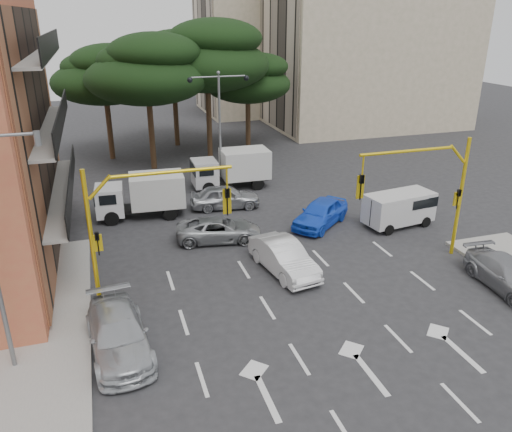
% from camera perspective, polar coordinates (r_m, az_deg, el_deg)
% --- Properties ---
extents(ground, '(120.00, 120.00, 0.00)m').
position_cam_1_polar(ground, '(21.70, 6.37, -9.51)').
color(ground, '#28282B').
rests_on(ground, ground).
extents(sidewalk_left, '(5.00, 26.00, 0.15)m').
position_cam_1_polar(sidewalk_left, '(17.41, -27.00, -21.01)').
color(sidewalk_left, gray).
rests_on(sidewalk_left, ground).
extents(median_strip, '(1.40, 6.00, 0.15)m').
position_cam_1_polar(median_strip, '(35.54, -3.98, 3.54)').
color(median_strip, gray).
rests_on(median_strip, ground).
extents(apartment_beige_near, '(20.20, 12.15, 18.70)m').
position_cam_1_polar(apartment_beige_near, '(56.18, 12.79, 19.51)').
color(apartment_beige_near, tan).
rests_on(apartment_beige_near, ground).
extents(apartment_beige_far, '(16.20, 12.15, 16.70)m').
position_cam_1_polar(apartment_beige_far, '(64.32, 1.35, 19.36)').
color(apartment_beige_far, tan).
rests_on(apartment_beige_far, ground).
extents(pine_left_near, '(9.15, 9.15, 10.23)m').
position_cam_1_polar(pine_left_near, '(39.13, -12.31, 16.11)').
color(pine_left_near, '#382616').
rests_on(pine_left_near, ground).
extents(pine_center, '(9.98, 9.98, 11.16)m').
position_cam_1_polar(pine_center, '(41.82, -5.55, 17.79)').
color(pine_center, '#382616').
rests_on(pine_center, ground).
extents(pine_left_far, '(8.32, 8.32, 9.30)m').
position_cam_1_polar(pine_left_far, '(42.99, -16.94, 15.24)').
color(pine_left_far, '#382616').
rests_on(pine_left_far, ground).
extents(pine_right, '(7.49, 7.49, 8.37)m').
position_cam_1_polar(pine_right, '(44.94, -0.85, 15.50)').
color(pine_right, '#382616').
rests_on(pine_right, ground).
extents(pine_back, '(9.15, 9.15, 10.23)m').
position_cam_1_polar(pine_back, '(46.42, -9.44, 17.15)').
color(pine_back, '#382616').
rests_on(pine_back, ground).
extents(signal_mast_right, '(5.79, 0.37, 6.00)m').
position_cam_1_polar(signal_mast_right, '(24.94, 19.38, 3.44)').
color(signal_mast_right, yellow).
rests_on(signal_mast_right, ground).
extents(signal_mast_left, '(5.79, 0.37, 6.00)m').
position_cam_1_polar(signal_mast_left, '(20.22, -13.48, -0.12)').
color(signal_mast_left, yellow).
rests_on(signal_mast_left, ground).
extents(street_lamp_center, '(4.16, 0.36, 7.77)m').
position_cam_1_polar(street_lamp_center, '(34.23, -4.21, 12.07)').
color(street_lamp_center, slate).
rests_on(street_lamp_center, median_strip).
extents(car_white_hatch, '(2.29, 4.72, 1.49)m').
position_cam_1_polar(car_white_hatch, '(23.48, 3.18, -4.73)').
color(car_white_hatch, silver).
rests_on(car_white_hatch, ground).
extents(car_blue_compact, '(4.59, 4.22, 1.52)m').
position_cam_1_polar(car_blue_compact, '(28.80, 7.39, 0.36)').
color(car_blue_compact, blue).
rests_on(car_blue_compact, ground).
extents(car_silver_wagon, '(2.43, 5.09, 1.43)m').
position_cam_1_polar(car_silver_wagon, '(18.94, -15.46, -12.85)').
color(car_silver_wagon, '#ADB1B6').
rests_on(car_silver_wagon, ground).
extents(car_silver_cross_a, '(4.81, 2.83, 1.26)m').
position_cam_1_polar(car_silver_cross_a, '(26.78, -4.27, -1.53)').
color(car_silver_cross_a, '#93969A').
rests_on(car_silver_cross_a, ground).
extents(car_silver_cross_b, '(4.50, 2.23, 1.47)m').
position_cam_1_polar(car_silver_cross_b, '(31.24, -3.55, 2.21)').
color(car_silver_cross_b, '#95989D').
rests_on(car_silver_cross_b, ground).
extents(car_silver_parked, '(2.17, 4.70, 1.33)m').
position_cam_1_polar(car_silver_parked, '(24.71, 26.86, -6.05)').
color(car_silver_parked, gray).
rests_on(car_silver_parked, ground).
extents(van_white, '(4.19, 2.32, 1.99)m').
position_cam_1_polar(van_white, '(29.58, 16.00, 0.73)').
color(van_white, silver).
rests_on(van_white, ground).
extents(box_truck_a, '(5.36, 2.53, 2.57)m').
position_cam_1_polar(box_truck_a, '(30.41, -12.96, 2.20)').
color(box_truck_a, silver).
rests_on(box_truck_a, ground).
extents(box_truck_b, '(5.46, 2.38, 2.66)m').
position_cam_1_polar(box_truck_b, '(34.84, -2.83, 5.35)').
color(box_truck_b, silver).
rests_on(box_truck_b, ground).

